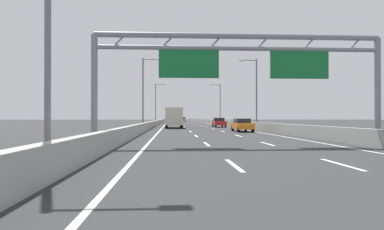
# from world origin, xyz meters

# --- Properties ---
(ground_plane) EXTENTS (260.00, 260.00, 0.00)m
(ground_plane) POSITION_xyz_m (0.00, 100.00, 0.00)
(ground_plane) COLOR #2D2D30
(lane_dash_left_1) EXTENTS (0.16, 3.00, 0.01)m
(lane_dash_left_1) POSITION_xyz_m (-1.80, 12.50, 0.01)
(lane_dash_left_1) COLOR white
(lane_dash_left_1) RESTS_ON ground_plane
(lane_dash_left_2) EXTENTS (0.16, 3.00, 0.01)m
(lane_dash_left_2) POSITION_xyz_m (-1.80, 21.50, 0.01)
(lane_dash_left_2) COLOR white
(lane_dash_left_2) RESTS_ON ground_plane
(lane_dash_left_3) EXTENTS (0.16, 3.00, 0.01)m
(lane_dash_left_3) POSITION_xyz_m (-1.80, 30.50, 0.01)
(lane_dash_left_3) COLOR white
(lane_dash_left_3) RESTS_ON ground_plane
(lane_dash_left_4) EXTENTS (0.16, 3.00, 0.01)m
(lane_dash_left_4) POSITION_xyz_m (-1.80, 39.50, 0.01)
(lane_dash_left_4) COLOR white
(lane_dash_left_4) RESTS_ON ground_plane
(lane_dash_left_5) EXTENTS (0.16, 3.00, 0.01)m
(lane_dash_left_5) POSITION_xyz_m (-1.80, 48.50, 0.01)
(lane_dash_left_5) COLOR white
(lane_dash_left_5) RESTS_ON ground_plane
(lane_dash_left_6) EXTENTS (0.16, 3.00, 0.01)m
(lane_dash_left_6) POSITION_xyz_m (-1.80, 57.50, 0.01)
(lane_dash_left_6) COLOR white
(lane_dash_left_6) RESTS_ON ground_plane
(lane_dash_left_7) EXTENTS (0.16, 3.00, 0.01)m
(lane_dash_left_7) POSITION_xyz_m (-1.80, 66.50, 0.01)
(lane_dash_left_7) COLOR white
(lane_dash_left_7) RESTS_ON ground_plane
(lane_dash_left_8) EXTENTS (0.16, 3.00, 0.01)m
(lane_dash_left_8) POSITION_xyz_m (-1.80, 75.50, 0.01)
(lane_dash_left_8) COLOR white
(lane_dash_left_8) RESTS_ON ground_plane
(lane_dash_left_9) EXTENTS (0.16, 3.00, 0.01)m
(lane_dash_left_9) POSITION_xyz_m (-1.80, 84.50, 0.01)
(lane_dash_left_9) COLOR white
(lane_dash_left_9) RESTS_ON ground_plane
(lane_dash_left_10) EXTENTS (0.16, 3.00, 0.01)m
(lane_dash_left_10) POSITION_xyz_m (-1.80, 93.50, 0.01)
(lane_dash_left_10) COLOR white
(lane_dash_left_10) RESTS_ON ground_plane
(lane_dash_left_11) EXTENTS (0.16, 3.00, 0.01)m
(lane_dash_left_11) POSITION_xyz_m (-1.80, 102.50, 0.01)
(lane_dash_left_11) COLOR white
(lane_dash_left_11) RESTS_ON ground_plane
(lane_dash_left_12) EXTENTS (0.16, 3.00, 0.01)m
(lane_dash_left_12) POSITION_xyz_m (-1.80, 111.50, 0.01)
(lane_dash_left_12) COLOR white
(lane_dash_left_12) RESTS_ON ground_plane
(lane_dash_left_13) EXTENTS (0.16, 3.00, 0.01)m
(lane_dash_left_13) POSITION_xyz_m (-1.80, 120.50, 0.01)
(lane_dash_left_13) COLOR white
(lane_dash_left_13) RESTS_ON ground_plane
(lane_dash_left_14) EXTENTS (0.16, 3.00, 0.01)m
(lane_dash_left_14) POSITION_xyz_m (-1.80, 129.50, 0.01)
(lane_dash_left_14) COLOR white
(lane_dash_left_14) RESTS_ON ground_plane
(lane_dash_left_15) EXTENTS (0.16, 3.00, 0.01)m
(lane_dash_left_15) POSITION_xyz_m (-1.80, 138.50, 0.01)
(lane_dash_left_15) COLOR white
(lane_dash_left_15) RESTS_ON ground_plane
(lane_dash_left_16) EXTENTS (0.16, 3.00, 0.01)m
(lane_dash_left_16) POSITION_xyz_m (-1.80, 147.50, 0.01)
(lane_dash_left_16) COLOR white
(lane_dash_left_16) RESTS_ON ground_plane
(lane_dash_left_17) EXTENTS (0.16, 3.00, 0.01)m
(lane_dash_left_17) POSITION_xyz_m (-1.80, 156.50, 0.01)
(lane_dash_left_17) COLOR white
(lane_dash_left_17) RESTS_ON ground_plane
(lane_dash_right_1) EXTENTS (0.16, 3.00, 0.01)m
(lane_dash_right_1) POSITION_xyz_m (1.80, 12.50, 0.01)
(lane_dash_right_1) COLOR white
(lane_dash_right_1) RESTS_ON ground_plane
(lane_dash_right_2) EXTENTS (0.16, 3.00, 0.01)m
(lane_dash_right_2) POSITION_xyz_m (1.80, 21.50, 0.01)
(lane_dash_right_2) COLOR white
(lane_dash_right_2) RESTS_ON ground_plane
(lane_dash_right_3) EXTENTS (0.16, 3.00, 0.01)m
(lane_dash_right_3) POSITION_xyz_m (1.80, 30.50, 0.01)
(lane_dash_right_3) COLOR white
(lane_dash_right_3) RESTS_ON ground_plane
(lane_dash_right_4) EXTENTS (0.16, 3.00, 0.01)m
(lane_dash_right_4) POSITION_xyz_m (1.80, 39.50, 0.01)
(lane_dash_right_4) COLOR white
(lane_dash_right_4) RESTS_ON ground_plane
(lane_dash_right_5) EXTENTS (0.16, 3.00, 0.01)m
(lane_dash_right_5) POSITION_xyz_m (1.80, 48.50, 0.01)
(lane_dash_right_5) COLOR white
(lane_dash_right_5) RESTS_ON ground_plane
(lane_dash_right_6) EXTENTS (0.16, 3.00, 0.01)m
(lane_dash_right_6) POSITION_xyz_m (1.80, 57.50, 0.01)
(lane_dash_right_6) COLOR white
(lane_dash_right_6) RESTS_ON ground_plane
(lane_dash_right_7) EXTENTS (0.16, 3.00, 0.01)m
(lane_dash_right_7) POSITION_xyz_m (1.80, 66.50, 0.01)
(lane_dash_right_7) COLOR white
(lane_dash_right_7) RESTS_ON ground_plane
(lane_dash_right_8) EXTENTS (0.16, 3.00, 0.01)m
(lane_dash_right_8) POSITION_xyz_m (1.80, 75.50, 0.01)
(lane_dash_right_8) COLOR white
(lane_dash_right_8) RESTS_ON ground_plane
(lane_dash_right_9) EXTENTS (0.16, 3.00, 0.01)m
(lane_dash_right_9) POSITION_xyz_m (1.80, 84.50, 0.01)
(lane_dash_right_9) COLOR white
(lane_dash_right_9) RESTS_ON ground_plane
(lane_dash_right_10) EXTENTS (0.16, 3.00, 0.01)m
(lane_dash_right_10) POSITION_xyz_m (1.80, 93.50, 0.01)
(lane_dash_right_10) COLOR white
(lane_dash_right_10) RESTS_ON ground_plane
(lane_dash_right_11) EXTENTS (0.16, 3.00, 0.01)m
(lane_dash_right_11) POSITION_xyz_m (1.80, 102.50, 0.01)
(lane_dash_right_11) COLOR white
(lane_dash_right_11) RESTS_ON ground_plane
(lane_dash_right_12) EXTENTS (0.16, 3.00, 0.01)m
(lane_dash_right_12) POSITION_xyz_m (1.80, 111.50, 0.01)
(lane_dash_right_12) COLOR white
(lane_dash_right_12) RESTS_ON ground_plane
(lane_dash_right_13) EXTENTS (0.16, 3.00, 0.01)m
(lane_dash_right_13) POSITION_xyz_m (1.80, 120.50, 0.01)
(lane_dash_right_13) COLOR white
(lane_dash_right_13) RESTS_ON ground_plane
(lane_dash_right_14) EXTENTS (0.16, 3.00, 0.01)m
(lane_dash_right_14) POSITION_xyz_m (1.80, 129.50, 0.01)
(lane_dash_right_14) COLOR white
(lane_dash_right_14) RESTS_ON ground_plane
(lane_dash_right_15) EXTENTS (0.16, 3.00, 0.01)m
(lane_dash_right_15) POSITION_xyz_m (1.80, 138.50, 0.01)
(lane_dash_right_15) COLOR white
(lane_dash_right_15) RESTS_ON ground_plane
(lane_dash_right_16) EXTENTS (0.16, 3.00, 0.01)m
(lane_dash_right_16) POSITION_xyz_m (1.80, 147.50, 0.01)
(lane_dash_right_16) COLOR white
(lane_dash_right_16) RESTS_ON ground_plane
(lane_dash_right_17) EXTENTS (0.16, 3.00, 0.01)m
(lane_dash_right_17) POSITION_xyz_m (1.80, 156.50, 0.01)
(lane_dash_right_17) COLOR white
(lane_dash_right_17) RESTS_ON ground_plane
(edge_line_left) EXTENTS (0.16, 176.00, 0.01)m
(edge_line_left) POSITION_xyz_m (-5.25, 88.00, 0.01)
(edge_line_left) COLOR white
(edge_line_left) RESTS_ON ground_plane
(edge_line_right) EXTENTS (0.16, 176.00, 0.01)m
(edge_line_right) POSITION_xyz_m (5.25, 88.00, 0.01)
(edge_line_right) COLOR white
(edge_line_right) RESTS_ON ground_plane
(barrier_left) EXTENTS (0.45, 220.00, 0.95)m
(barrier_left) POSITION_xyz_m (-6.90, 110.00, 0.47)
(barrier_left) COLOR #9E9E99
(barrier_left) RESTS_ON ground_plane
(barrier_right) EXTENTS (0.45, 220.00, 0.95)m
(barrier_right) POSITION_xyz_m (6.90, 110.00, 0.47)
(barrier_right) COLOR #9E9E99
(barrier_right) RESTS_ON ground_plane
(sign_gantry) EXTENTS (16.65, 0.36, 6.36)m
(sign_gantry) POSITION_xyz_m (0.07, 20.84, 4.83)
(sign_gantry) COLOR gray
(sign_gantry) RESTS_ON ground_plane
(streetlamp_left_mid) EXTENTS (2.58, 0.28, 9.50)m
(streetlamp_left_mid) POSITION_xyz_m (-7.47, 48.13, 5.40)
(streetlamp_left_mid) COLOR slate
(streetlamp_left_mid) RESTS_ON ground_plane
(streetlamp_right_mid) EXTENTS (2.58, 0.28, 9.50)m
(streetlamp_right_mid) POSITION_xyz_m (7.47, 48.13, 5.40)
(streetlamp_right_mid) COLOR slate
(streetlamp_right_mid) RESTS_ON ground_plane
(streetlamp_left_far) EXTENTS (2.58, 0.28, 9.50)m
(streetlamp_left_far) POSITION_xyz_m (-7.47, 83.98, 5.40)
(streetlamp_left_far) COLOR slate
(streetlamp_left_far) RESTS_ON ground_plane
(streetlamp_right_far) EXTENTS (2.58, 0.28, 9.50)m
(streetlamp_right_far) POSITION_xyz_m (7.47, 83.98, 5.40)
(streetlamp_right_far) COLOR slate
(streetlamp_right_far) RESTS_ON ground_plane
(orange_car) EXTENTS (1.70, 4.60, 1.44)m
(orange_car) POSITION_xyz_m (3.83, 38.85, 0.75)
(orange_car) COLOR orange
(orange_car) RESTS_ON ground_plane
(silver_car) EXTENTS (1.74, 4.26, 1.55)m
(silver_car) POSITION_xyz_m (0.16, 124.51, 0.79)
(silver_car) COLOR #A8ADB2
(silver_car) RESTS_ON ground_plane
(blue_car) EXTENTS (1.77, 4.54, 1.49)m
(blue_car) POSITION_xyz_m (-3.70, 106.76, 0.76)
(blue_car) COLOR #2347AD
(blue_car) RESTS_ON ground_plane
(red_car) EXTENTS (1.76, 4.58, 1.48)m
(red_car) POSITION_xyz_m (3.67, 56.49, 0.76)
(red_car) COLOR red
(red_car) RESTS_ON ground_plane
(box_truck) EXTENTS (2.45, 8.18, 2.92)m
(box_truck) POSITION_xyz_m (-3.53, 52.59, 1.64)
(box_truck) COLOR #B21E19
(box_truck) RESTS_ON ground_plane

